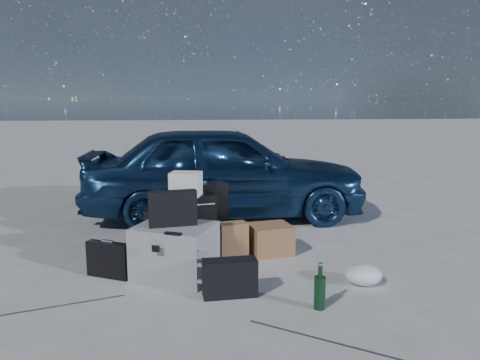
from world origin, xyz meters
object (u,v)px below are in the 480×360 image
at_px(duffel_bag, 179,226).
at_px(green_bottle, 320,287).
at_px(car, 225,171).
at_px(briefcase, 108,260).
at_px(suitcase_left, 200,217).
at_px(suitcase_right, 188,228).
at_px(pelican_case, 175,251).
at_px(cardboard_box, 270,239).

height_order(duffel_bag, green_bottle, duffel_bag).
height_order(car, duffel_bag, car).
xyz_separation_m(duffel_bag, green_bottle, (1.04, -1.73, -0.00)).
relative_size(briefcase, duffel_bag, 0.59).
relative_size(suitcase_left, suitcase_right, 1.11).
relative_size(pelican_case, suitcase_left, 0.91).
height_order(briefcase, suitcase_right, suitcase_right).
xyz_separation_m(suitcase_left, cardboard_box, (0.67, -0.15, -0.19)).
bearing_deg(green_bottle, suitcase_left, 120.76).
bearing_deg(pelican_case, suitcase_right, 100.57).
bearing_deg(car, briefcase, 150.20).
relative_size(briefcase, suitcase_left, 0.57).
xyz_separation_m(cardboard_box, green_bottle, (0.15, -1.23, 0.02)).
bearing_deg(suitcase_left, suitcase_right, -129.14).
bearing_deg(green_bottle, suitcase_right, 129.20).
relative_size(pelican_case, green_bottle, 1.88).
distance_m(pelican_case, green_bottle, 1.26).
height_order(car, cardboard_box, car).
bearing_deg(briefcase, green_bottle, 0.48).
bearing_deg(suitcase_right, car, 62.54).
xyz_separation_m(suitcase_right, duffel_bag, (-0.11, 0.58, -0.14)).
height_order(suitcase_left, suitcase_right, suitcase_left).
relative_size(car, green_bottle, 10.63).
relative_size(pelican_case, briefcase, 1.59).
relative_size(duffel_bag, cardboard_box, 1.72).
distance_m(suitcase_left, suitcase_right, 0.26).
xyz_separation_m(car, duffel_bag, (-0.55, -0.99, -0.42)).
xyz_separation_m(pelican_case, cardboard_box, (0.89, 0.51, -0.08)).
xyz_separation_m(briefcase, suitcase_left, (0.77, 0.62, 0.19)).
bearing_deg(car, duffel_bag, 150.61).
distance_m(pelican_case, cardboard_box, 1.03).
bearing_deg(pelican_case, car, 98.82).
height_order(car, suitcase_left, car).
xyz_separation_m(suitcase_right, cardboard_box, (0.79, 0.08, -0.16)).
bearing_deg(cardboard_box, duffel_bag, 150.89).
xyz_separation_m(briefcase, duffel_bag, (0.55, 0.96, 0.01)).
distance_m(pelican_case, suitcase_left, 0.71).
distance_m(duffel_bag, cardboard_box, 1.02).
xyz_separation_m(car, pelican_case, (-0.55, -2.00, -0.36)).
height_order(pelican_case, cardboard_box, pelican_case).
bearing_deg(duffel_bag, green_bottle, -80.46).
height_order(briefcase, suitcase_left, suitcase_left).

